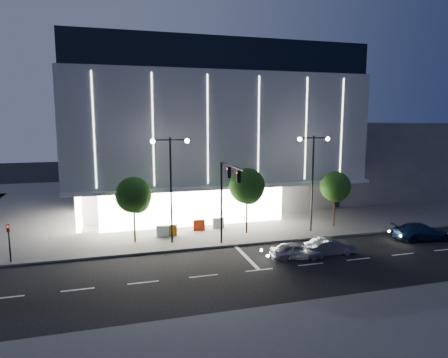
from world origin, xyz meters
name	(u,v)px	position (x,y,z in m)	size (l,w,h in m)	color
ground	(226,265)	(0.00, 0.00, 0.00)	(160.00, 160.00, 0.00)	black
sidewalk_museum	(212,198)	(5.00, 24.00, 0.07)	(70.00, 40.00, 0.15)	#474747
sidewalk_near	(399,342)	(5.00, -12.00, 0.07)	(70.00, 10.00, 0.15)	#474747
museum	(199,129)	(2.98, 22.31, 9.27)	(30.00, 25.80, 18.00)	#4C4C51
annex_building	(352,157)	(26.00, 24.00, 5.00)	(16.00, 20.00, 10.00)	#4C4C51
traffic_mast	(226,189)	(1.00, 3.34, 5.03)	(0.33, 5.89, 7.07)	black
street_lamp_west	(171,174)	(-3.00, 6.00, 5.96)	(3.16, 0.36, 9.00)	black
street_lamp_east	(313,169)	(10.00, 6.00, 5.96)	(3.16, 0.36, 9.00)	black
ped_signal_far	(9,239)	(-15.00, 4.50, 1.89)	(0.22, 0.24, 3.00)	black
tree_left	(134,197)	(-5.97, 7.02, 4.03)	(3.02, 3.02, 5.72)	black
tree_mid	(247,188)	(4.03, 7.02, 4.33)	(3.25, 3.25, 6.15)	black
tree_right	(335,188)	(13.03, 7.02, 3.88)	(2.91, 2.91, 5.51)	black
car_lead	(295,251)	(5.40, -0.12, 0.64)	(1.52, 3.77, 1.28)	gray
car_second	(330,246)	(8.50, 0.03, 0.65)	(1.38, 3.97, 1.31)	#95969C
car_third	(421,232)	(18.18, 1.27, 0.72)	(2.03, 4.99, 1.45)	#122247
barrier_a	(171,230)	(-2.82, 7.96, 0.65)	(1.10, 0.25, 1.00)	orange
barrier_b	(163,231)	(-3.55, 7.88, 0.65)	(1.10, 0.25, 1.00)	silver
barrier_c	(199,225)	(0.01, 9.06, 0.65)	(1.10, 0.25, 1.00)	red
barrier_d	(218,223)	(1.94, 9.33, 0.65)	(1.10, 0.25, 1.00)	silver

